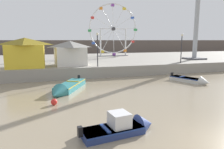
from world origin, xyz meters
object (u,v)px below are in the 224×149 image
motorboat_teal_painted (66,88)px  carnival_booth_white_ticket (70,53)px  promenade_lamp_near (182,44)px  mooring_buoy_orange (54,102)px  motorboat_pale_grey (192,80)px  motorboat_navy_blue (125,127)px  drop_tower_steel_tower (198,7)px  carnival_booth_yellow_awning (25,52)px  ferris_wheel_white_frame (113,30)px  promenade_lamp_far (97,45)px

motorboat_teal_painted → carnival_booth_white_ticket: bearing=-161.7°
promenade_lamp_near → mooring_buoy_orange: size_ratio=8.93×
carnival_booth_white_ticket → motorboat_pale_grey: bearing=-38.9°
carnival_booth_white_ticket → promenade_lamp_near: size_ratio=1.06×
motorboat_navy_blue → drop_tower_steel_tower: drop_tower_steel_tower is taller
motorboat_pale_grey → carnival_booth_white_ticket: 14.49m
motorboat_navy_blue → mooring_buoy_orange: (-3.14, 5.36, -0.07)m
carnival_booth_yellow_awning → mooring_buoy_orange: size_ratio=10.04×
ferris_wheel_white_frame → promenade_lamp_near: bearing=-72.2°
drop_tower_steel_tower → mooring_buoy_orange: 28.21m
carnival_booth_white_ticket → mooring_buoy_orange: carnival_booth_white_ticket is taller
drop_tower_steel_tower → carnival_booth_yellow_awning: drop_tower_steel_tower is taller
carnival_booth_yellow_awning → carnival_booth_white_ticket: carnival_booth_yellow_awning is taller
promenade_lamp_near → promenade_lamp_far: promenade_lamp_far is taller
carnival_booth_white_ticket → promenade_lamp_near: 14.74m
ferris_wheel_white_frame → mooring_buoy_orange: 28.23m
motorboat_pale_grey → motorboat_teal_painted: 12.91m
carnival_booth_yellow_awning → motorboat_navy_blue: bearing=-69.6°
motorboat_teal_painted → carnival_booth_white_ticket: carnival_booth_white_ticket is taller
carnival_booth_yellow_awning → carnival_booth_white_ticket: 5.11m
ferris_wheel_white_frame → promenade_lamp_near: size_ratio=2.56×
motorboat_pale_grey → carnival_booth_yellow_awning: (-16.69, 7.25, 2.80)m
carnival_booth_yellow_awning → carnival_booth_white_ticket: (5.02, 0.93, -0.18)m
motorboat_teal_painted → drop_tower_steel_tower: 25.61m
motorboat_navy_blue → promenade_lamp_near: 20.69m
ferris_wheel_white_frame → carnival_booth_white_ticket: ferris_wheel_white_frame is taller
promenade_lamp_near → mooring_buoy_orange: bearing=-150.2°
promenade_lamp_near → mooring_buoy_orange: (-16.90, -9.68, -3.66)m
ferris_wheel_white_frame → promenade_lamp_far: bearing=-113.8°
ferris_wheel_white_frame → carnival_booth_yellow_awning: ferris_wheel_white_frame is taller
carnival_booth_yellow_awning → promenade_lamp_far: (7.96, -1.41, 0.83)m
motorboat_teal_painted → ferris_wheel_white_frame: bearing=179.5°
motorboat_pale_grey → carnival_booth_yellow_awning: bearing=-135.1°
carnival_booth_white_ticket → promenade_lamp_near: promenade_lamp_near is taller
motorboat_teal_painted → promenade_lamp_far: size_ratio=1.48×
carnival_booth_yellow_awning → promenade_lamp_near: size_ratio=1.12×
drop_tower_steel_tower → carnival_booth_yellow_awning: 26.31m
carnival_booth_yellow_awning → promenade_lamp_far: promenade_lamp_far is taller
motorboat_pale_grey → promenade_lamp_far: (-8.74, 5.84, 3.63)m
motorboat_navy_blue → ferris_wheel_white_frame: ferris_wheel_white_frame is taller
drop_tower_steel_tower → mooring_buoy_orange: (-22.62, -14.06, -9.28)m
motorboat_pale_grey → carnival_booth_white_ticket: size_ratio=1.05×
motorboat_pale_grey → carnival_booth_white_ticket: carnival_booth_white_ticket is taller
drop_tower_steel_tower → carnival_booth_white_ticket: size_ratio=3.83×
carnival_booth_yellow_awning → motorboat_teal_painted: bearing=-61.5°
carnival_booth_white_ticket → mooring_buoy_orange: size_ratio=9.44×
motorboat_teal_painted → mooring_buoy_orange: (-1.11, -3.66, -0.07)m
motorboat_pale_grey → promenade_lamp_far: promenade_lamp_far is taller
drop_tower_steel_tower → promenade_lamp_far: drop_tower_steel_tower is taller
motorboat_pale_grey → carnival_booth_yellow_awning: 18.42m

